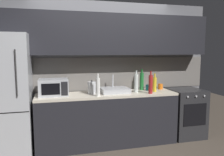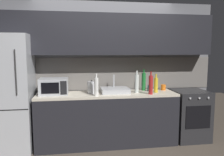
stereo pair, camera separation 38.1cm
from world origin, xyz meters
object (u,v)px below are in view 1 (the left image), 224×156
Objects in this scene: mug_orange at (160,87)px; wine_bottle_yellow at (155,84)px; oven_range at (185,113)px; wine_bottle_green at (142,81)px; wine_bottle_clear at (136,83)px; refrigerator at (8,95)px; microwave at (54,87)px; kettle at (92,88)px; wine_bottle_red at (151,84)px; mug_teal at (148,88)px; wine_bottle_white at (98,87)px.

wine_bottle_yellow is at bearing -136.75° from mug_orange.
oven_range is 2.33× the size of wine_bottle_green.
oven_range is 1.19m from wine_bottle_clear.
microwave is at bearing 1.55° from refrigerator.
wine_bottle_red is at bearing -13.16° from kettle.
mug_teal is at bearing 110.44° from wine_bottle_yellow.
kettle is 2.27× the size of mug_orange.
wine_bottle_white is (-0.90, -0.38, -0.01)m from wine_bottle_green.
wine_bottle_yellow reaches higher than microwave.
wine_bottle_white is at bearing -164.23° from mug_orange.
mug_teal is at bearing 2.05° from refrigerator.
wine_bottle_green reaches higher than wine_bottle_yellow.
mug_teal is (0.10, -0.08, -0.11)m from wine_bottle_green.
microwave is at bearing 171.60° from wine_bottle_red.
kettle is 0.99m from wine_bottle_red.
wine_bottle_clear is at bearing -3.86° from kettle.
wine_bottle_yellow is at bearing -1.58° from refrigerator.
kettle is at bearing -0.82° from microwave.
wine_bottle_white is at bearing -9.15° from refrigerator.
oven_range is at bearing 14.60° from wine_bottle_red.
wine_bottle_yellow reaches higher than mug_orange.
refrigerator is 1.39m from wine_bottle_white.
refrigerator reaches higher than mug_teal.
wine_bottle_yellow is 0.18m from mug_teal.
wine_bottle_white is at bearing -162.96° from mug_teal.
wine_bottle_green reaches higher than microwave.
refrigerator is 1.31m from kettle.
wine_bottle_yellow is at bearing -174.52° from oven_range.
refrigerator is 2.28m from wine_bottle_red.
mug_orange is at bearing 43.25° from wine_bottle_yellow.
mug_orange is at bearing 15.77° from wine_bottle_white.
mug_teal is (2.35, 0.08, 0.01)m from refrigerator.
wine_bottle_clear reaches higher than oven_range.
wine_bottle_green reaches higher than mug_teal.
kettle is at bearing 179.66° from oven_range.
oven_range is 0.90m from wine_bottle_yellow.
kettle is 1.05m from mug_teal.
microwave is at bearing -176.50° from mug_orange.
wine_bottle_green reaches higher than wine_bottle_red.
wine_bottle_white reaches higher than mug_orange.
microwave is (0.68, 0.02, 0.10)m from refrigerator.
microwave reaches higher than mug_teal.
kettle is at bearing 176.07° from wine_bottle_yellow.
kettle is (1.30, 0.01, 0.07)m from refrigerator.
wine_bottle_red is at bearing -133.83° from wine_bottle_yellow.
mug_orange is (2.63, 0.14, 0.01)m from refrigerator.
wine_bottle_clear is at bearing -2.50° from microwave.
mug_orange is (1.26, 0.36, -0.10)m from wine_bottle_white.
kettle reaches higher than mug_orange.
microwave is at bearing 177.50° from wine_bottle_clear.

